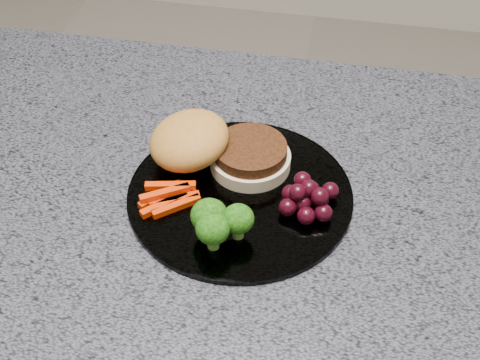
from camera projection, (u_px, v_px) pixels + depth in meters
The scene contains 6 objects.
countertop at pixel (187, 203), 0.79m from camera, with size 1.20×0.60×0.04m, color #52525D.
plate at pixel (240, 194), 0.77m from camera, with size 0.26×0.26×0.01m, color white.
burger at pixel (211, 149), 0.79m from camera, with size 0.19×0.13×0.05m.
carrot_sticks at pixel (168, 197), 0.75m from camera, with size 0.07×0.06×0.02m.
broccoli at pixel (218, 221), 0.70m from camera, with size 0.07×0.05×0.05m.
grape_bunch at pixel (308, 198), 0.74m from camera, with size 0.06×0.06×0.04m.
Camera 1 is at (0.17, -0.53, 1.45)m, focal length 50.00 mm.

